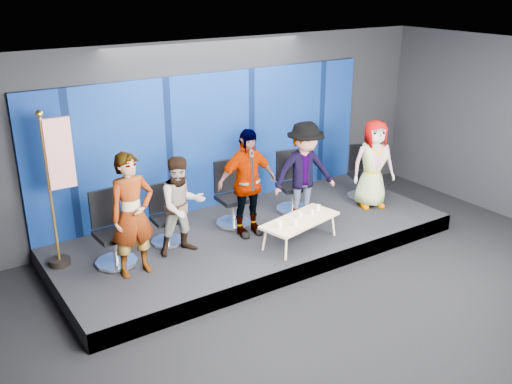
{
  "coord_description": "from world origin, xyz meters",
  "views": [
    {
      "loc": [
        -5.07,
        -5.26,
        4.58
      ],
      "look_at": [
        -0.01,
        2.4,
        1.06
      ],
      "focal_mm": 40.0,
      "sensor_mm": 36.0,
      "label": 1
    }
  ],
  "objects_px": {
    "chair_a": "(113,241)",
    "chair_b": "(166,224)",
    "mug_e": "(318,208)",
    "chair_c": "(232,204)",
    "chair_e": "(362,180)",
    "coffee_table": "(300,221)",
    "flag_stand": "(58,185)",
    "mug_a": "(279,224)",
    "mug_c": "(300,215)",
    "panelist_c": "(247,183)",
    "panelist_b": "(182,206)",
    "chair_d": "(292,191)",
    "panelist_d": "(305,172)",
    "panelist_a": "(132,215)",
    "panelist_e": "(373,164)",
    "mug_d": "(312,212)",
    "mug_b": "(296,222)"
  },
  "relations": [
    {
      "from": "mug_e",
      "to": "chair_a",
      "type": "bearing_deg",
      "value": 165.11
    },
    {
      "from": "panelist_d",
      "to": "panelist_e",
      "type": "xyz_separation_m",
      "value": [
        1.53,
        -0.2,
        -0.07
      ]
    },
    {
      "from": "chair_a",
      "to": "flag_stand",
      "type": "height_order",
      "value": "flag_stand"
    },
    {
      "from": "panelist_b",
      "to": "chair_e",
      "type": "relative_size",
      "value": 1.53
    },
    {
      "from": "chair_e",
      "to": "mug_e",
      "type": "relative_size",
      "value": 10.67
    },
    {
      "from": "mug_b",
      "to": "chair_b",
      "type": "bearing_deg",
      "value": 139.52
    },
    {
      "from": "panelist_a",
      "to": "panelist_d",
      "type": "relative_size",
      "value": 1.03
    },
    {
      "from": "panelist_a",
      "to": "mug_b",
      "type": "distance_m",
      "value": 2.65
    },
    {
      "from": "chair_e",
      "to": "panelist_a",
      "type": "bearing_deg",
      "value": -154.62
    },
    {
      "from": "chair_d",
      "to": "flag_stand",
      "type": "bearing_deg",
      "value": -171.8
    },
    {
      "from": "chair_d",
      "to": "mug_e",
      "type": "height_order",
      "value": "chair_d"
    },
    {
      "from": "panelist_a",
      "to": "coffee_table",
      "type": "distance_m",
      "value": 2.82
    },
    {
      "from": "mug_d",
      "to": "coffee_table",
      "type": "bearing_deg",
      "value": -171.14
    },
    {
      "from": "panelist_b",
      "to": "chair_e",
      "type": "bearing_deg",
      "value": 6.61
    },
    {
      "from": "chair_d",
      "to": "chair_c",
      "type": "bearing_deg",
      "value": -172.17
    },
    {
      "from": "panelist_c",
      "to": "mug_e",
      "type": "height_order",
      "value": "panelist_c"
    },
    {
      "from": "panelist_e",
      "to": "flag_stand",
      "type": "bearing_deg",
      "value": -168.75
    },
    {
      "from": "coffee_table",
      "to": "mug_d",
      "type": "bearing_deg",
      "value": 8.86
    },
    {
      "from": "panelist_a",
      "to": "mug_d",
      "type": "bearing_deg",
      "value": -12.59
    },
    {
      "from": "mug_e",
      "to": "flag_stand",
      "type": "relative_size",
      "value": 0.04
    },
    {
      "from": "panelist_b",
      "to": "mug_e",
      "type": "height_order",
      "value": "panelist_b"
    },
    {
      "from": "chair_e",
      "to": "mug_c",
      "type": "bearing_deg",
      "value": -137.47
    },
    {
      "from": "chair_a",
      "to": "chair_b",
      "type": "xyz_separation_m",
      "value": [
        1.01,
        0.24,
        -0.06
      ]
    },
    {
      "from": "panelist_d",
      "to": "mug_e",
      "type": "distance_m",
      "value": 0.78
    },
    {
      "from": "panelist_a",
      "to": "mug_e",
      "type": "distance_m",
      "value": 3.27
    },
    {
      "from": "chair_c",
      "to": "chair_e",
      "type": "distance_m",
      "value": 2.93
    },
    {
      "from": "chair_b",
      "to": "mug_d",
      "type": "xyz_separation_m",
      "value": [
        2.16,
        -1.23,
        0.15
      ]
    },
    {
      "from": "chair_e",
      "to": "coffee_table",
      "type": "distance_m",
      "value": 2.59
    },
    {
      "from": "panelist_c",
      "to": "mug_b",
      "type": "xyz_separation_m",
      "value": [
        0.34,
        -0.96,
        -0.47
      ]
    },
    {
      "from": "chair_b",
      "to": "panelist_c",
      "type": "bearing_deg",
      "value": -16.14
    },
    {
      "from": "chair_a",
      "to": "mug_d",
      "type": "relative_size",
      "value": 12.96
    },
    {
      "from": "mug_c",
      "to": "panelist_d",
      "type": "bearing_deg",
      "value": 48.46
    },
    {
      "from": "chair_d",
      "to": "panelist_d",
      "type": "relative_size",
      "value": 0.62
    },
    {
      "from": "chair_e",
      "to": "mug_a",
      "type": "relative_size",
      "value": 10.07
    },
    {
      "from": "chair_c",
      "to": "panelist_e",
      "type": "distance_m",
      "value": 2.87
    },
    {
      "from": "chair_b",
      "to": "panelist_b",
      "type": "distance_m",
      "value": 0.7
    },
    {
      "from": "chair_d",
      "to": "panelist_e",
      "type": "distance_m",
      "value": 1.66
    },
    {
      "from": "chair_e",
      "to": "mug_e",
      "type": "distance_m",
      "value": 2.08
    },
    {
      "from": "mug_a",
      "to": "mug_c",
      "type": "distance_m",
      "value": 0.56
    },
    {
      "from": "coffee_table",
      "to": "chair_d",
      "type": "bearing_deg",
      "value": 58.83
    },
    {
      "from": "chair_a",
      "to": "panelist_c",
      "type": "relative_size",
      "value": 0.62
    },
    {
      "from": "chair_c",
      "to": "panelist_e",
      "type": "xyz_separation_m",
      "value": [
        2.73,
        -0.76,
        0.48
      ]
    },
    {
      "from": "chair_b",
      "to": "chair_c",
      "type": "height_order",
      "value": "chair_c"
    },
    {
      "from": "panelist_b",
      "to": "mug_a",
      "type": "height_order",
      "value": "panelist_b"
    },
    {
      "from": "chair_b",
      "to": "mug_c",
      "type": "xyz_separation_m",
      "value": [
        1.93,
        -1.21,
        0.15
      ]
    },
    {
      "from": "chair_b",
      "to": "chair_e",
      "type": "relative_size",
      "value": 0.94
    },
    {
      "from": "panelist_d",
      "to": "panelist_b",
      "type": "bearing_deg",
      "value": -169.96
    },
    {
      "from": "panelist_b",
      "to": "chair_d",
      "type": "relative_size",
      "value": 1.42
    },
    {
      "from": "panelist_b",
      "to": "panelist_e",
      "type": "xyz_separation_m",
      "value": [
        3.98,
        -0.23,
        0.05
      ]
    },
    {
      "from": "panelist_b",
      "to": "chair_d",
      "type": "distance_m",
      "value": 2.63
    }
  ]
}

